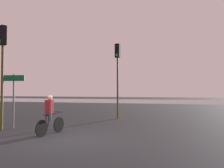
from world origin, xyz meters
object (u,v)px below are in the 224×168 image
at_px(traffic_light_center, 118,67).
at_px(traffic_light_near_left, 2,58).
at_px(cyclist, 50,115).
at_px(direction_sign_post, 13,93).

xyz_separation_m(traffic_light_center, traffic_light_near_left, (-4.16, -5.47, -0.05)).
bearing_deg(cyclist, direction_sign_post, 171.21).
bearing_deg(traffic_light_near_left, traffic_light_center, -95.83).
xyz_separation_m(traffic_light_near_left, direction_sign_post, (0.21, 0.51, -1.63)).
bearing_deg(direction_sign_post, traffic_light_near_left, 56.31).
xyz_separation_m(traffic_light_center, cyclist, (-1.51, -5.79, -2.56)).
distance_m(traffic_light_center, traffic_light_near_left, 6.87).
xyz_separation_m(direction_sign_post, cyclist, (2.44, -0.83, -0.88)).
relative_size(direction_sign_post, cyclist, 1.54).
height_order(traffic_light_near_left, direction_sign_post, traffic_light_near_left).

